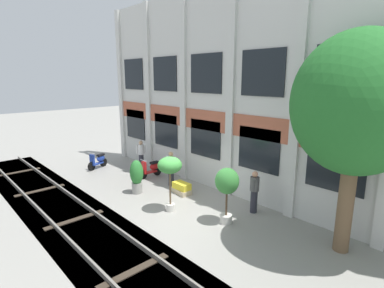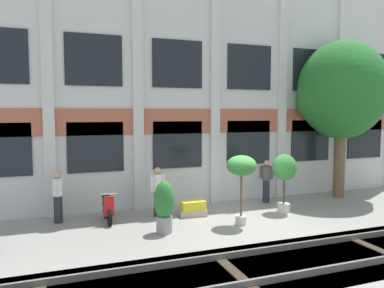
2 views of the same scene
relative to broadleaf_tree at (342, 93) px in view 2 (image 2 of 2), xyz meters
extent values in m
plane|color=gray|center=(-5.10, -1.82, -4.20)|extent=(80.00, 80.00, 0.00)
cube|color=silver|center=(-5.10, 1.19, 0.20)|extent=(17.46, 0.50, 8.80)
cube|color=#AD5B42|center=(-5.10, 0.92, -1.10)|extent=(17.46, 0.06, 0.90)
cube|color=silver|center=(-10.92, 0.88, 0.20)|extent=(0.36, 0.16, 8.80)
cube|color=silver|center=(-8.01, 0.88, 0.20)|extent=(0.36, 0.16, 8.80)
cube|color=silver|center=(-5.10, 0.88, 0.20)|extent=(0.36, 0.16, 8.80)
cube|color=silver|center=(-2.19, 0.88, 0.20)|extent=(0.36, 0.16, 8.80)
cube|color=silver|center=(0.72, 0.88, 0.20)|extent=(0.36, 0.16, 8.80)
cube|color=black|center=(-9.47, 0.91, -1.95)|extent=(1.86, 0.04, 1.70)
cube|color=black|center=(-6.56, 0.91, -1.95)|extent=(1.86, 0.04, 1.70)
cube|color=black|center=(-3.65, 0.91, -1.95)|extent=(1.86, 0.04, 1.70)
cube|color=black|center=(-0.74, 0.91, -1.95)|extent=(1.86, 0.04, 1.70)
cube|color=black|center=(2.17, 0.91, -1.95)|extent=(1.86, 0.04, 1.70)
cube|color=black|center=(-9.47, 0.91, 0.95)|extent=(1.86, 0.04, 1.70)
cube|color=black|center=(-6.56, 0.91, 0.95)|extent=(1.86, 0.04, 1.70)
cube|color=black|center=(-3.65, 0.91, 0.95)|extent=(1.86, 0.04, 1.70)
cube|color=black|center=(-0.74, 0.91, 0.95)|extent=(1.86, 0.04, 1.70)
cube|color=black|center=(2.17, 0.91, 0.95)|extent=(1.86, 0.04, 1.70)
cube|color=#423F3A|center=(-5.10, -5.01, -4.34)|extent=(25.46, 2.80, 0.28)
cube|color=slate|center=(-5.10, -5.73, -4.12)|extent=(25.46, 0.07, 0.15)
cube|color=slate|center=(-5.10, -4.29, -4.12)|extent=(25.46, 0.07, 0.15)
cube|color=#382D23|center=(-7.23, -5.01, -4.18)|extent=(0.24, 2.10, 0.03)
cube|color=#382D23|center=(-3.29, -5.01, -4.18)|extent=(0.24, 2.10, 0.03)
cylinder|color=brown|center=(0.00, 0.00, -2.57)|extent=(0.43, 0.43, 3.25)
ellipsoid|color=#236B28|center=(0.00, 0.00, 0.12)|extent=(3.47, 3.47, 3.88)
sphere|color=#236B28|center=(-0.87, 0.20, -0.27)|extent=(1.91, 1.91, 1.91)
sphere|color=#236B28|center=(0.87, -0.20, -0.27)|extent=(1.91, 1.91, 1.91)
cube|color=tan|center=(-6.52, -0.56, -4.09)|extent=(0.95, 0.62, 0.21)
cube|color=yellow|center=(-6.52, -0.56, -3.84)|extent=(0.80, 0.46, 0.28)
cylinder|color=beige|center=(-5.50, -2.01, -4.06)|extent=(0.33, 0.33, 0.28)
cylinder|color=brown|center=(-5.50, -2.01, -3.21)|extent=(0.07, 0.07, 1.42)
ellipsoid|color=#388438|center=(-5.50, -2.01, -2.38)|extent=(0.91, 0.91, 0.62)
cylinder|color=beige|center=(-3.42, -1.20, -4.05)|extent=(0.43, 0.43, 0.30)
cylinder|color=#4C3826|center=(-3.42, -1.20, -3.37)|extent=(0.07, 0.07, 1.07)
ellipsoid|color=#388438|center=(-3.42, -1.20, -2.65)|extent=(0.83, 0.83, 0.91)
cylinder|color=gray|center=(-7.90, -1.95, -3.96)|extent=(0.45, 0.45, 0.48)
ellipsoid|color=#2D7A33|center=(-7.90, -1.95, -3.25)|extent=(0.58, 0.58, 1.10)
sphere|color=red|center=(-7.90, -1.95, -2.89)|extent=(0.32, 0.32, 0.32)
cylinder|color=black|center=(-9.27, -0.74, -3.96)|extent=(0.09, 0.48, 0.48)
cylinder|color=black|center=(-9.28, 0.16, -3.96)|extent=(0.09, 0.48, 0.48)
cube|color=red|center=(-9.27, -0.28, -3.92)|extent=(0.24, 0.68, 0.08)
ellipsoid|color=red|center=(-9.27, -0.02, -3.68)|extent=(0.26, 0.56, 0.36)
cube|color=black|center=(-9.27, -0.02, -3.48)|extent=(0.22, 0.44, 0.10)
cube|color=red|center=(-9.27, -0.66, -3.62)|extent=(0.28, 0.12, 0.60)
cylinder|color=#B7B7BF|center=(-9.27, -0.68, -3.24)|extent=(0.50, 0.03, 0.03)
cylinder|color=#282833|center=(-10.72, 0.15, -3.77)|extent=(0.26, 0.26, 0.85)
cylinder|color=silver|center=(-10.72, 0.15, -3.08)|extent=(0.34, 0.34, 0.54)
sphere|color=tan|center=(-10.72, 0.15, -2.69)|extent=(0.22, 0.22, 0.22)
cylinder|color=silver|center=(-10.80, -0.06, -3.05)|extent=(0.09, 0.09, 0.49)
cylinder|color=silver|center=(-10.64, 0.35, -3.05)|extent=(0.09, 0.09, 0.49)
cylinder|color=#282833|center=(-7.64, -0.24, -3.79)|extent=(0.26, 0.26, 0.82)
cylinder|color=silver|center=(-7.64, -0.24, -3.08)|extent=(0.34, 0.34, 0.60)
sphere|color=tan|center=(-7.64, -0.24, -2.68)|extent=(0.22, 0.22, 0.22)
cylinder|color=silver|center=(-7.85, -0.30, -3.05)|extent=(0.09, 0.09, 0.54)
cylinder|color=silver|center=(-7.43, -0.18, -3.05)|extent=(0.09, 0.09, 0.54)
cylinder|color=#282833|center=(-3.26, 0.21, -3.76)|extent=(0.26, 0.26, 0.87)
cylinder|color=#4C4C4C|center=(-3.26, 0.21, -3.07)|extent=(0.34, 0.34, 0.53)
sphere|color=tan|center=(-3.26, 0.21, -2.69)|extent=(0.22, 0.22, 0.22)
cylinder|color=#4C4C4C|center=(-3.44, 0.34, -3.04)|extent=(0.09, 0.09, 0.48)
cylinder|color=#4C4C4C|center=(-3.09, 0.07, -3.04)|extent=(0.09, 0.09, 0.48)
camera|label=1|loc=(2.84, -8.64, 0.81)|focal=28.00mm
camera|label=2|loc=(-10.76, -11.98, -0.78)|focal=35.00mm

